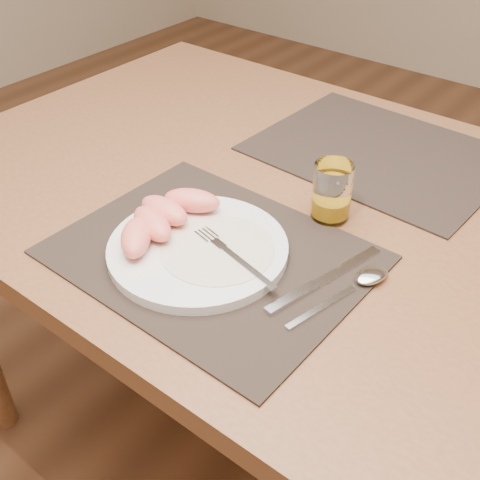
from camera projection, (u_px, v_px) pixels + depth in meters
name	position (u px, v px, depth m)	size (l,w,h in m)	color
ground	(284.00, 452.00, 1.49)	(5.00, 5.00, 0.00)	brown
table	(300.00, 236.00, 1.08)	(1.40, 0.90, 0.75)	brown
placemat_near	(212.00, 255.00, 0.90)	(0.45, 0.35, 0.00)	#2D221C
placemat_far	(379.00, 152.00, 1.16)	(0.45, 0.35, 0.00)	#2D221C
plate	(198.00, 249.00, 0.90)	(0.27, 0.27, 0.02)	white
plate_dressing	(217.00, 249.00, 0.88)	(0.17, 0.17, 0.00)	white
fork	(228.00, 252.00, 0.88)	(0.17, 0.06, 0.00)	silver
knife	(316.00, 284.00, 0.84)	(0.06, 0.22, 0.01)	silver
spoon	(364.00, 279.00, 0.85)	(0.06, 0.19, 0.01)	silver
juice_glass	(332.00, 194.00, 0.96)	(0.06, 0.06, 0.09)	white
grapefruit_wedges	(162.00, 218.00, 0.92)	(0.11, 0.21, 0.04)	#FF7B68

